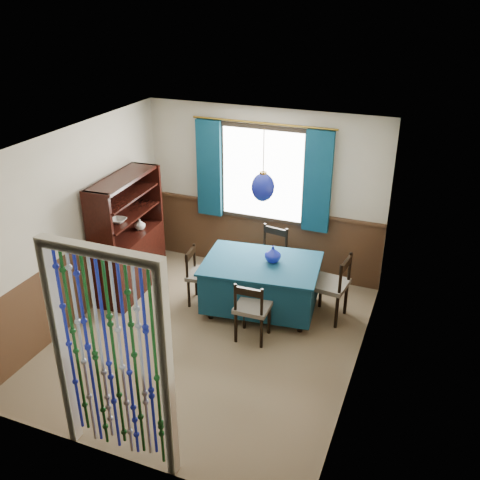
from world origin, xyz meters
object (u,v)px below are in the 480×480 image
at_px(chair_near, 252,309).
at_px(chair_right, 332,285).
at_px(bowl_shelf, 118,220).
at_px(chair_far, 270,255).
at_px(pendant_lamp, 263,187).
at_px(vase_sideboard, 140,224).
at_px(dining_table, 261,283).
at_px(chair_left, 200,275).
at_px(sideboard, 129,252).
at_px(vase_table, 273,255).

relative_size(chair_near, chair_right, 0.90).
height_order(chair_right, bowl_shelf, bowl_shelf).
bearing_deg(chair_far, bowl_shelf, 41.35).
distance_m(pendant_lamp, vase_sideboard, 2.05).
distance_m(dining_table, chair_far, 0.73).
relative_size(chair_far, pendant_lamp, 0.97).
distance_m(bowl_shelf, vase_sideboard, 0.56).
xyz_separation_m(chair_left, chair_right, (1.76, 0.28, 0.06)).
bearing_deg(vase_sideboard, bowl_shelf, -90.00).
bearing_deg(chair_near, vase_sideboard, 157.66).
distance_m(chair_near, chair_right, 1.15).
distance_m(chair_left, sideboard, 1.11).
distance_m(dining_table, bowl_shelf, 2.07).
xyz_separation_m(chair_left, vase_table, (0.96, 0.20, 0.40)).
distance_m(chair_far, vase_sideboard, 1.93).
bearing_deg(chair_near, bowl_shelf, 171.14).
bearing_deg(bowl_shelf, pendant_lamp, 12.27).
bearing_deg(chair_left, vase_sideboard, -109.28).
xyz_separation_m(chair_right, vase_table, (-0.79, -0.08, 0.34)).
bearing_deg(pendant_lamp, chair_near, -79.83).
height_order(chair_left, chair_right, chair_right).
bearing_deg(chair_left, chair_right, 91.04).
xyz_separation_m(pendant_lamp, vase_table, (0.13, 0.08, -0.95)).
xyz_separation_m(chair_left, pendant_lamp, (0.84, 0.11, 1.34)).
bearing_deg(pendant_lamp, bowl_shelf, -167.73).
bearing_deg(chair_right, bowl_shelf, 108.11).
relative_size(chair_near, chair_far, 0.95).
xyz_separation_m(chair_right, pendant_lamp, (-0.92, -0.16, 1.29)).
bearing_deg(chair_far, dining_table, 107.70).
distance_m(sideboard, vase_table, 2.09).
relative_size(chair_left, bowl_shelf, 3.49).
xyz_separation_m(dining_table, pendant_lamp, (-0.00, 0.00, 1.35)).
height_order(chair_left, sideboard, sideboard).
bearing_deg(chair_far, chair_right, 160.54).
xyz_separation_m(sideboard, pendant_lamp, (1.93, 0.15, 1.18)).
bearing_deg(chair_near, vase_table, 88.00).
bearing_deg(chair_far, sideboard, 34.12).
relative_size(sideboard, vase_sideboard, 9.63).
distance_m(dining_table, vase_table, 0.43).
xyz_separation_m(chair_right, bowl_shelf, (-2.79, -0.57, 0.70)).
distance_m(dining_table, chair_left, 0.85).
bearing_deg(dining_table, vase_table, 25.99).
relative_size(dining_table, bowl_shelf, 7.04).
distance_m(chair_right, vase_sideboard, 2.83).
bearing_deg(vase_table, vase_sideboard, 179.66).
bearing_deg(pendant_lamp, vase_table, 33.03).
distance_m(chair_near, chair_far, 1.40).
height_order(dining_table, chair_right, chair_right).
distance_m(pendant_lamp, bowl_shelf, 2.00).
bearing_deg(dining_table, chair_right, 3.05).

